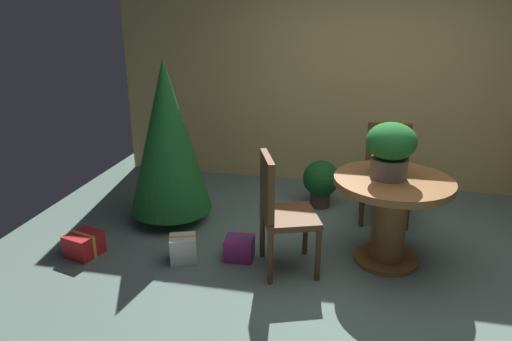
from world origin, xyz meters
TOP-DOWN VIEW (x-y plane):
  - ground_plane at (0.00, 0.00)m, footprint 6.60×6.60m
  - back_wall_panel at (0.00, 2.20)m, footprint 6.00×0.10m
  - round_dining_table at (0.21, 0.34)m, footprint 0.96×0.96m
  - flower_vase at (0.16, 0.35)m, footprint 0.40×0.40m
  - wooden_chair_far at (0.21, 1.23)m, footprint 0.47×0.39m
  - wooden_chair_left_near at (-0.67, 0.02)m, footprint 0.56×0.58m
  - holiday_tree at (-1.88, 0.71)m, footprint 0.80×0.80m
  - gift_box_cream at (-1.48, -0.04)m, footprint 0.27×0.25m
  - gift_box_purple at (-1.03, 0.12)m, footprint 0.25×0.24m
  - gift_box_red at (-2.36, -0.12)m, footprint 0.31×0.32m
  - potted_plant at (-0.44, 1.38)m, footprint 0.39×0.39m

SIDE VIEW (x-z plane):
  - ground_plane at x=0.00m, z-range 0.00..0.00m
  - gift_box_purple at x=-1.03m, z-range 0.00..0.19m
  - gift_box_red at x=-2.36m, z-range 0.00..0.20m
  - gift_box_cream at x=-1.48m, z-range 0.00..0.23m
  - potted_plant at x=-0.44m, z-range 0.03..0.55m
  - round_dining_table at x=0.21m, z-range 0.12..0.87m
  - wooden_chair_far at x=0.21m, z-range 0.05..1.03m
  - wooden_chair_left_near at x=-0.67m, z-range 0.06..1.04m
  - holiday_tree at x=-1.88m, z-range 0.06..1.68m
  - flower_vase at x=0.16m, z-range 0.78..1.23m
  - back_wall_panel at x=0.00m, z-range 0.00..2.60m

